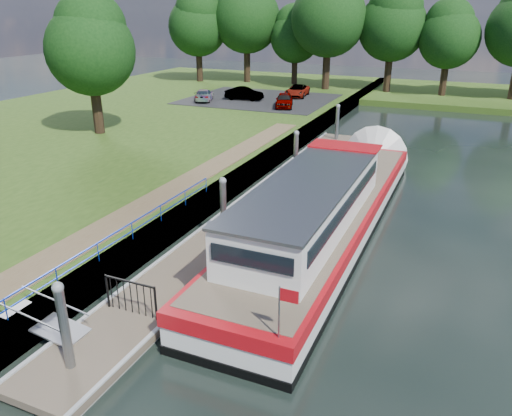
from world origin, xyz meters
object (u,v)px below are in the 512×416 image
at_px(car_a, 284,100).
at_px(car_c, 204,95).
at_px(pontoon, 265,204).
at_px(car_b, 244,94).
at_px(barge, 329,207).
at_px(car_d, 297,91).

relative_size(car_a, car_c, 0.98).
xyz_separation_m(pontoon, car_b, (-12.10, 23.79, 1.27)).
xyz_separation_m(barge, car_d, (-11.55, 29.08, 0.33)).
distance_m(pontoon, car_c, 26.75).
distance_m(pontoon, car_a, 22.87).
distance_m(car_a, car_d, 6.13).
distance_m(barge, car_a, 25.38).
xyz_separation_m(car_b, car_c, (-3.38, -2.01, -0.06)).
relative_size(pontoon, car_b, 8.02).
distance_m(pontoon, barge, 3.93).
xyz_separation_m(pontoon, car_a, (-7.11, 21.70, 1.29)).
distance_m(barge, car_d, 31.29).
bearing_deg(car_c, car_b, -170.40).
height_order(barge, car_a, barge).
bearing_deg(car_c, car_a, 158.34).
bearing_deg(barge, car_b, 122.02).
bearing_deg(barge, pontoon, 159.97).
xyz_separation_m(barge, car_c, (-19.08, 23.09, 0.30)).
bearing_deg(car_d, car_c, -147.80).
height_order(car_c, car_d, car_d).
bearing_deg(car_b, pontoon, -156.66).
bearing_deg(car_b, barge, -151.60).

